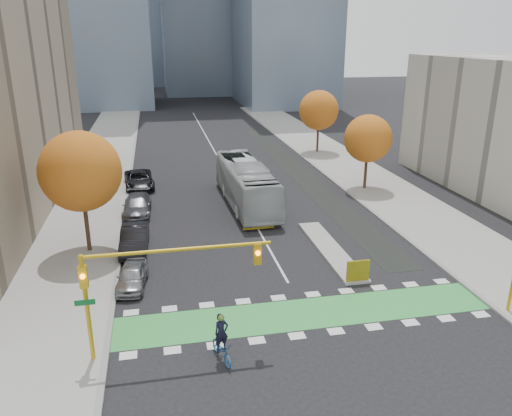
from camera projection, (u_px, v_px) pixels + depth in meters
name	position (u px, v px, depth m)	size (l,w,h in m)	color
ground	(314.00, 329.00, 24.83)	(300.00, 300.00, 0.00)	black
sidewalk_west	(82.00, 213.00, 40.81)	(7.00, 120.00, 0.15)	gray
sidewalk_east	(388.00, 194.00, 45.85)	(7.00, 120.00, 0.15)	gray
curb_west	(126.00, 210.00, 41.47)	(0.30, 120.00, 0.16)	gray
curb_east	(352.00, 196.00, 45.20)	(0.30, 120.00, 0.16)	gray
bike_crossing	(305.00, 313.00, 26.22)	(20.00, 3.00, 0.01)	green
centre_line	(216.00, 153.00, 61.88)	(0.15, 70.00, 0.01)	silver
bike_lane_paint	(296.00, 171.00, 54.02)	(2.50, 50.00, 0.01)	black
median_island	(330.00, 249.00, 33.89)	(1.60, 10.00, 0.16)	gray
hazard_board	(358.00, 271.00, 29.21)	(1.40, 0.12, 1.30)	yellow
tree_west	(81.00, 171.00, 31.87)	(5.20, 5.20, 8.22)	#332114
tree_east_near	(368.00, 139.00, 45.86)	(4.40, 4.40, 7.08)	#332114
tree_east_far	(319.00, 110.00, 60.65)	(4.80, 4.80, 7.65)	#332114
traffic_signal_west	(146.00, 275.00, 21.56)	(8.53, 0.56, 5.20)	#BF9914
cyclist	(222.00, 345.00, 22.24)	(1.22, 2.13, 2.33)	#1E578D
bus	(246.00, 183.00, 42.70)	(3.11, 13.29, 3.70)	#B1B8BA
parked_car_a	(132.00, 276.00, 28.86)	(1.57, 3.91, 1.33)	gray
parked_car_b	(134.00, 239.00, 33.77)	(1.73, 4.97, 1.64)	black
parked_car_c	(137.00, 206.00, 40.43)	(2.18, 5.35, 1.55)	#4C4C51
parked_car_d	(139.00, 179.00, 47.78)	(2.62, 5.69, 1.58)	black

